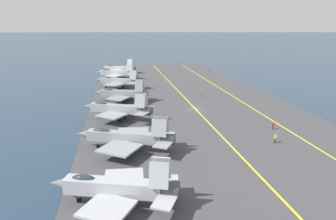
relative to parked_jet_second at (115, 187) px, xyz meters
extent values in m
plane|color=#23384C|center=(39.67, -19.96, -2.73)|extent=(2000.00, 2000.00, 0.00)
cube|color=#424244|center=(39.67, -19.96, -2.53)|extent=(192.11, 53.15, 0.40)
cube|color=yellow|center=(39.67, -34.58, -2.32)|extent=(172.89, 1.91, 0.01)
cube|color=yellow|center=(39.67, -19.96, -2.32)|extent=(172.90, 0.36, 0.01)
cube|color=#A8AAAF|center=(0.09, 0.30, 0.00)|extent=(5.12, 11.53, 1.83)
cone|color=#5B5E60|center=(2.05, 6.69, 0.00)|extent=(2.30, 2.59, 1.74)
cube|color=#38383A|center=(-1.91, -6.24, 0.00)|extent=(2.56, 2.40, 1.55)
ellipsoid|color=#232D38|center=(1.12, 3.64, 0.87)|extent=(1.78, 2.97, 1.01)
cube|color=#A8AAAF|center=(-3.18, 0.90, -0.59)|extent=(6.66, 6.73, 0.28)
cube|color=#A8AAAF|center=(3.14, -1.04, -0.59)|extent=(5.04, 5.22, 0.28)
cube|color=#A8AAAF|center=(-2.47, -4.77, 2.39)|extent=(1.51, 2.35, 2.91)
cube|color=#A8AAAF|center=(-0.63, -5.33, 2.39)|extent=(1.51, 2.35, 2.91)
cube|color=#A8AAAF|center=(-3.99, -5.11, 0.00)|extent=(3.48, 3.21, 0.20)
cube|color=#A8AAAF|center=(0.44, -6.47, 0.00)|extent=(3.05, 2.50, 0.20)
cylinder|color=#B2B2B7|center=(1.34, 4.39, -1.62)|extent=(0.16, 0.16, 1.41)
cylinder|color=black|center=(1.34, 4.39, -2.03)|extent=(0.39, 0.64, 0.60)
cylinder|color=#B2B2B7|center=(-1.47, -0.44, -1.62)|extent=(0.16, 0.16, 1.41)
cylinder|color=black|center=(-1.47, -0.44, -2.03)|extent=(0.39, 0.64, 0.60)
cylinder|color=#B2B2B7|center=(0.97, -1.19, -1.62)|extent=(0.16, 0.16, 1.41)
cylinder|color=black|center=(0.97, -1.19, -2.03)|extent=(0.39, 0.64, 0.60)
cube|color=gray|center=(16.18, -1.43, 0.07)|extent=(5.96, 12.60, 1.69)
cone|color=#5B5E60|center=(18.72, 5.56, 0.07)|extent=(2.34, 2.82, 1.61)
cube|color=#38383A|center=(13.58, -8.58, 0.07)|extent=(2.54, 2.61, 1.44)
ellipsoid|color=#232D38|center=(17.51, 2.23, 0.87)|extent=(1.94, 3.24, 0.93)
cube|color=gray|center=(12.71, -0.63, -0.48)|extent=(7.55, 7.59, 0.28)
cube|color=gray|center=(19.36, -3.04, -0.48)|extent=(5.93, 6.06, 0.28)
cube|color=gray|center=(13.22, -6.97, 2.37)|extent=(1.67, 2.58, 2.86)
cube|color=gray|center=(14.89, -7.58, 2.37)|extent=(1.67, 2.58, 2.86)
cube|color=gray|center=(11.65, -7.32, 0.07)|extent=(3.63, 3.50, 0.20)
cube|color=gray|center=(15.87, -8.86, 0.07)|extent=(3.18, 2.87, 0.20)
cylinder|color=#B2B2B7|center=(17.80, 3.04, -1.55)|extent=(0.16, 0.16, 1.55)
cylinder|color=black|center=(17.80, 3.04, -2.03)|extent=(0.41, 0.64, 0.60)
cylinder|color=#B2B2B7|center=(14.62, -2.24, -1.55)|extent=(0.16, 0.16, 1.55)
cylinder|color=black|center=(14.62, -2.24, -2.03)|extent=(0.41, 0.64, 0.60)
cylinder|color=#B2B2B7|center=(16.85, -3.05, -1.55)|extent=(0.16, 0.16, 1.55)
cylinder|color=black|center=(16.85, -3.05, -2.03)|extent=(0.41, 0.64, 0.60)
cube|color=gray|center=(33.75, -0.23, 0.27)|extent=(6.76, 11.83, 1.75)
cone|color=#5B5E60|center=(36.76, 6.21, 0.27)|extent=(2.49, 2.80, 1.66)
cube|color=#38383A|center=(30.67, -6.82, 0.27)|extent=(2.66, 2.65, 1.49)
ellipsoid|color=#232D38|center=(35.33, 3.14, 1.10)|extent=(2.13, 3.10, 0.96)
cube|color=gray|center=(30.68, 0.75, -0.30)|extent=(6.94, 7.03, 0.28)
cube|color=gray|center=(36.47, -1.96, -0.30)|extent=(5.57, 6.08, 0.28)
cube|color=gray|center=(30.40, -5.23, 2.62)|extent=(1.80, 2.48, 2.90)
cube|color=gray|center=(32.07, -6.01, 2.62)|extent=(1.80, 2.48, 2.90)
cube|color=gray|center=(28.82, -5.41, 0.27)|extent=(3.62, 3.50, 0.20)
cube|color=gray|center=(32.95, -7.33, 0.27)|extent=(3.30, 2.96, 0.20)
cylinder|color=#B2B2B7|center=(35.68, 3.89, -1.47)|extent=(0.16, 0.16, 1.72)
cylinder|color=black|center=(35.68, 3.89, -2.03)|extent=(0.45, 0.64, 0.60)
cylinder|color=#B2B2B7|center=(32.12, -0.83, -1.47)|extent=(0.16, 0.16, 1.72)
cylinder|color=black|center=(32.12, -0.83, -2.03)|extent=(0.45, 0.64, 0.60)
cylinder|color=#B2B2B7|center=(34.34, -1.87, -1.47)|extent=(0.16, 0.16, 1.72)
cylinder|color=black|center=(34.34, -1.87, -2.03)|extent=(0.45, 0.64, 0.60)
cube|color=gray|center=(50.87, -1.37, -0.06)|extent=(5.31, 11.38, 1.73)
cone|color=#5B5E60|center=(53.01, 4.92, -0.06)|extent=(2.25, 2.58, 1.64)
cube|color=#38383A|center=(48.69, -7.80, -0.06)|extent=(2.48, 2.39, 1.47)
ellipsoid|color=#232D38|center=(51.99, 1.92, 0.76)|extent=(1.79, 2.94, 0.95)
cube|color=gray|center=(47.57, -0.66, -0.62)|extent=(6.87, 6.85, 0.28)
cube|color=gray|center=(53.93, -2.81, -0.62)|extent=(5.38, 5.34, 0.28)
cube|color=gray|center=(48.23, -6.34, 2.38)|extent=(1.60, 2.35, 3.10)
cube|color=gray|center=(49.95, -6.93, 2.38)|extent=(1.60, 2.35, 3.10)
cube|color=gray|center=(46.69, -6.64, -0.06)|extent=(3.49, 3.24, 0.20)
cube|color=gray|center=(50.98, -8.09, -0.06)|extent=(3.10, 2.56, 0.20)
cylinder|color=#B2B2B7|center=(52.24, 2.65, -1.62)|extent=(0.16, 0.16, 1.41)
cylinder|color=black|center=(52.24, 2.65, -2.03)|extent=(0.40, 0.64, 0.60)
cylinder|color=#B2B2B7|center=(49.36, -2.08, -1.62)|extent=(0.16, 0.16, 1.41)
cylinder|color=black|center=(49.36, -2.08, -2.03)|extent=(0.40, 0.64, 0.60)
cylinder|color=#B2B2B7|center=(51.65, -2.85, -1.62)|extent=(0.16, 0.16, 1.41)
cylinder|color=black|center=(51.65, -2.85, -2.03)|extent=(0.40, 0.64, 0.60)
cube|color=gray|center=(68.82, -0.69, 0.34)|extent=(6.58, 11.65, 1.61)
cone|color=#5B5E60|center=(71.80, 5.68, 0.34)|extent=(2.35, 2.72, 1.53)
cube|color=#38383A|center=(65.78, -7.22, 0.34)|extent=(2.50, 2.56, 1.37)
ellipsoid|color=#232D38|center=(70.38, 2.64, 1.11)|extent=(2.05, 3.04, 0.88)
cube|color=gray|center=(65.57, 0.37, -0.18)|extent=(7.32, 7.33, 0.28)
cube|color=gray|center=(71.73, -2.50, -0.18)|extent=(6.09, 6.13, 0.28)
cube|color=gray|center=(65.57, -5.68, 2.62)|extent=(1.79, 2.46, 2.91)
cube|color=gray|center=(67.09, -6.39, 2.62)|extent=(1.79, 2.46, 2.91)
cube|color=gray|center=(63.99, -5.84, 0.34)|extent=(3.61, 3.48, 0.20)
cube|color=gray|center=(67.98, -7.71, 0.34)|extent=(3.30, 2.94, 0.20)
cylinder|color=#B2B2B7|center=(70.73, 3.38, -1.39)|extent=(0.16, 0.16, 1.87)
cylinder|color=black|center=(70.73, 3.38, -2.03)|extent=(0.45, 0.64, 0.60)
cylinder|color=#B2B2B7|center=(67.29, -1.33, -1.39)|extent=(0.16, 0.16, 1.87)
cylinder|color=black|center=(67.29, -1.33, -2.03)|extent=(0.45, 0.64, 0.60)
cylinder|color=#B2B2B7|center=(69.32, -2.28, -1.39)|extent=(0.16, 0.16, 1.87)
cylinder|color=black|center=(69.32, -2.28, -2.03)|extent=(0.45, 0.64, 0.60)
cube|color=#A8AAAF|center=(87.06, -0.04, 0.35)|extent=(5.11, 12.12, 1.85)
cone|color=#5B5E60|center=(89.00, 6.71, 0.35)|extent=(2.32, 2.68, 1.76)
cube|color=#38383A|center=(85.08, -6.94, 0.35)|extent=(2.59, 2.47, 1.57)
ellipsoid|color=#232D38|center=(88.07, 3.49, 1.23)|extent=(1.79, 3.10, 1.02)
cube|color=#A8AAAF|center=(83.42, 0.58, -0.25)|extent=(7.37, 7.27, 0.28)
cube|color=#A8AAAF|center=(90.48, -1.44, -0.25)|extent=(5.67, 5.41, 0.28)
cube|color=#A8AAAF|center=(84.51, -5.42, 2.60)|extent=(1.43, 2.43, 2.62)
cube|color=#A8AAAF|center=(86.38, -5.95, 2.60)|extent=(1.43, 2.43, 2.62)
cube|color=#A8AAAF|center=(82.98, -5.83, 0.35)|extent=(3.52, 3.28, 0.20)
cube|color=#A8AAAF|center=(87.45, -7.11, 0.35)|extent=(3.02, 2.57, 0.20)
cylinder|color=#B2B2B7|center=(88.30, 4.28, -1.45)|extent=(0.16, 0.16, 1.75)
cylinder|color=black|center=(88.30, 4.28, -2.03)|extent=(0.38, 0.64, 0.60)
cylinder|color=#B2B2B7|center=(85.48, -0.86, -1.45)|extent=(0.16, 0.16, 1.75)
cylinder|color=black|center=(85.48, -0.86, -2.03)|extent=(0.38, 0.64, 0.60)
cylinder|color=#B2B2B7|center=(87.97, -1.57, -1.45)|extent=(0.16, 0.16, 1.75)
cylinder|color=black|center=(87.97, -1.57, -2.03)|extent=(0.38, 0.64, 0.60)
cube|color=#A8AAAF|center=(103.92, -1.04, -0.08)|extent=(6.33, 11.84, 1.52)
cone|color=#5B5E60|center=(106.78, 5.49, -0.08)|extent=(2.26, 2.71, 1.45)
cube|color=#38383A|center=(100.98, -7.71, -0.08)|extent=(2.41, 2.53, 1.30)
ellipsoid|color=#232D38|center=(105.42, 2.38, 0.64)|extent=(1.97, 3.07, 0.84)
cube|color=#A8AAAF|center=(100.80, -0.12, -0.58)|extent=(7.13, 7.20, 0.28)
cube|color=#A8AAAF|center=(106.69, -2.71, -0.58)|extent=(5.73, 6.06, 0.28)
cube|color=#A8AAAF|center=(100.78, -6.18, 2.34)|extent=(1.85, 2.53, 3.27)
cube|color=#A8AAAF|center=(102.25, -6.82, 2.34)|extent=(1.85, 2.53, 3.27)
cube|color=#A8AAAF|center=(99.20, -6.39, -0.08)|extent=(3.62, 3.48, 0.20)
cube|color=#A8AAAF|center=(103.16, -8.13, -0.08)|extent=(3.27, 2.92, 0.20)
cylinder|color=#B2B2B7|center=(105.75, 3.14, -1.59)|extent=(0.16, 0.16, 1.48)
cylinder|color=black|center=(105.75, 3.14, -2.03)|extent=(0.44, 0.64, 0.60)
cylinder|color=#B2B2B7|center=(102.44, -1.74, -1.59)|extent=(0.16, 0.16, 1.48)
cylinder|color=black|center=(102.44, -1.74, -2.03)|extent=(0.44, 0.64, 0.60)
cylinder|color=#B2B2B7|center=(104.39, -2.60, -1.59)|extent=(0.16, 0.16, 1.48)
cylinder|color=black|center=(104.39, -2.60, -2.03)|extent=(0.44, 0.64, 0.60)
cylinder|color=#232328|center=(14.86, -28.28, -1.91)|extent=(0.24, 0.24, 0.84)
cube|color=yellow|center=(14.86, -28.28, -1.21)|extent=(0.40, 0.29, 0.57)
sphere|color=tan|center=(14.86, -28.28, -0.79)|extent=(0.22, 0.22, 0.22)
sphere|color=yellow|center=(14.86, -28.28, -0.73)|extent=(0.24, 0.24, 0.24)
cylinder|color=#232328|center=(21.77, -31.57, -1.92)|extent=(0.24, 0.24, 0.82)
cube|color=red|center=(21.77, -31.57, -1.23)|extent=(0.34, 0.43, 0.56)
sphere|color=tan|center=(21.77, -31.57, -0.82)|extent=(0.22, 0.22, 0.22)
sphere|color=red|center=(21.77, -31.57, -0.76)|extent=(0.24, 0.24, 0.24)
cylinder|color=#232328|center=(94.90, -20.09, -1.87)|extent=(0.24, 0.24, 0.92)
cube|color=#284CB2|center=(94.90, -20.09, -1.12)|extent=(0.28, 0.39, 0.58)
sphere|color=tan|center=(94.90, -20.09, -0.69)|extent=(0.22, 0.22, 0.22)
sphere|color=#284CB2|center=(94.90, -20.09, -0.63)|extent=(0.24, 0.24, 0.24)
cylinder|color=#232328|center=(98.27, -41.87, -1.91)|extent=(0.24, 0.24, 0.83)
cube|color=brown|center=(98.27, -41.87, -1.24)|extent=(0.46, 0.42, 0.52)
sphere|color=beige|center=(98.27, -41.87, -0.85)|extent=(0.22, 0.22, 0.22)
sphere|color=brown|center=(98.27, -41.87, -0.79)|extent=(0.24, 0.24, 0.24)
cylinder|color=#4C473D|center=(52.22, -25.19, -1.86)|extent=(0.24, 0.24, 0.94)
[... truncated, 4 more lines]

